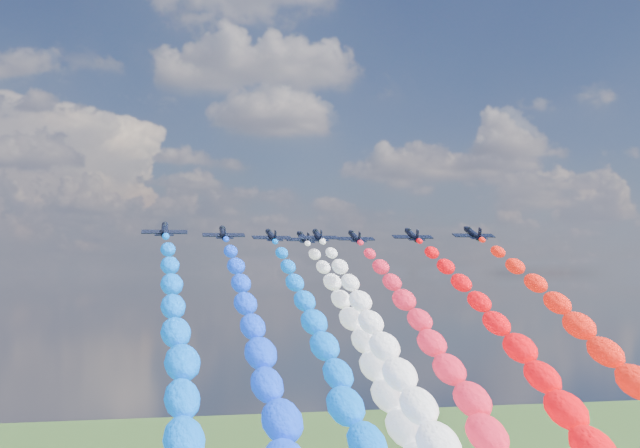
{
  "coord_description": "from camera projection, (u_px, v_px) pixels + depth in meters",
  "views": [
    {
      "loc": [
        -37.46,
        -160.9,
        91.26
      ],
      "look_at": [
        0.0,
        4.0,
        100.95
      ],
      "focal_mm": 48.47,
      "sensor_mm": 36.0,
      "label": 1
    }
  ],
  "objects": [
    {
      "name": "jet_0",
      "position": [
        165.0,
        230.0,
        152.43
      ],
      "size": [
        8.69,
        11.45,
        5.43
      ],
      "primitive_type": null,
      "rotation": [
        0.3,
        0.0,
        -0.06
      ],
      "color": "black"
    },
    {
      "name": "trail_2",
      "position": [
        329.0,
        376.0,
        125.98
      ],
      "size": [
        5.8,
        98.4,
        48.48
      ],
      "primitive_type": null,
      "color": "blue"
    },
    {
      "name": "trail_1",
      "position": [
        265.0,
        387.0,
        114.04
      ],
      "size": [
        5.8,
        98.4,
        48.48
      ],
      "primitive_type": null,
      "color": "#0E3BE7"
    },
    {
      "name": "trail_6",
      "position": [
        529.0,
        379.0,
        122.78
      ],
      "size": [
        5.8,
        98.4,
        48.48
      ],
      "primitive_type": null,
      "color": "#F7050D"
    },
    {
      "name": "trail_7",
      "position": [
        622.0,
        385.0,
        116.36
      ],
      "size": [
        5.8,
        98.4,
        48.48
      ],
      "primitive_type": null,
      "color": "#F81A0C"
    },
    {
      "name": "jet_7",
      "position": [
        473.0,
        234.0,
        166.97
      ],
      "size": [
        8.56,
        11.36,
        5.43
      ],
      "primitive_type": null,
      "rotation": [
        0.3,
        0.0,
        -0.05
      ],
      "color": "black"
    },
    {
      "name": "jet_3",
      "position": [
        318.0,
        236.0,
        176.17
      ],
      "size": [
        8.58,
        11.37,
        5.43
      ],
      "primitive_type": null,
      "rotation": [
        0.3,
        0.0,
        -0.05
      ],
      "color": "black"
    },
    {
      "name": "jet_2",
      "position": [
        271.0,
        236.0,
        176.59
      ],
      "size": [
        8.41,
        11.26,
        5.43
      ],
      "primitive_type": null,
      "rotation": [
        0.3,
        0.0,
        0.04
      ],
      "color": "black"
    },
    {
      "name": "trail_5",
      "position": [
        442.0,
        372.0,
        131.83
      ],
      "size": [
        5.8,
        98.4,
        48.48
      ],
      "primitive_type": null,
      "color": "red"
    },
    {
      "name": "jet_1",
      "position": [
        223.0,
        233.0,
        164.65
      ],
      "size": [
        8.43,
        11.27,
        5.43
      ],
      "primitive_type": null,
      "rotation": [
        0.3,
        0.0,
        -0.04
      ],
      "color": "black"
    },
    {
      "name": "trail_4",
      "position": [
        368.0,
        368.0,
        136.29
      ],
      "size": [
        5.8,
        98.4,
        48.48
      ],
      "primitive_type": null,
      "color": "white"
    },
    {
      "name": "trail_3",
      "position": [
        394.0,
        376.0,
        125.56
      ],
      "size": [
        5.8,
        98.4,
        48.48
      ],
      "primitive_type": null,
      "color": "white"
    },
    {
      "name": "jet_6",
      "position": [
        412.0,
        235.0,
        173.39
      ],
      "size": [
        8.61,
        11.39,
        5.43
      ],
      "primitive_type": null,
      "rotation": [
        0.3,
        0.0,
        -0.06
      ],
      "color": "black"
    },
    {
      "name": "trail_0",
      "position": [
        182.0,
        401.0,
        101.82
      ],
      "size": [
        5.8,
        98.4,
        48.48
      ],
      "primitive_type": null,
      "color": "blue"
    },
    {
      "name": "jet_4",
      "position": [
        303.0,
        238.0,
        186.9
      ],
      "size": [
        8.62,
        11.4,
        5.43
      ],
      "primitive_type": null,
      "rotation": [
        0.3,
        0.0,
        0.06
      ],
      "color": "black"
    },
    {
      "name": "jet_5",
      "position": [
        355.0,
        237.0,
        182.44
      ],
      "size": [
        8.15,
        11.06,
        5.43
      ],
      "primitive_type": null,
      "rotation": [
        0.3,
        0.0,
        -0.01
      ],
      "color": "black"
    }
  ]
}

